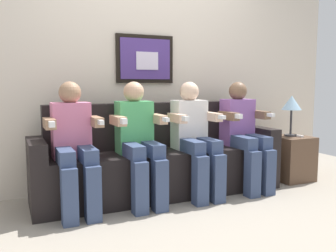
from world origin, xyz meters
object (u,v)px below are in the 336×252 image
(person_leftmost, at_px, (74,142))
(spare_remote_on_table, at_px, (298,136))
(couch, at_px, (161,163))
(table_lamp, at_px, (292,105))
(person_right_center, at_px, (195,134))
(person_rightmost, at_px, (244,131))
(side_table_right, at_px, (291,158))
(person_left_center, at_px, (139,138))

(person_leftmost, relative_size, spare_remote_on_table, 8.54)
(couch, height_order, table_lamp, table_lamp)
(couch, height_order, person_right_center, person_right_center)
(couch, bearing_deg, person_rightmost, -11.08)
(person_rightmost, height_order, spare_remote_on_table, person_rightmost)
(person_leftmost, xyz_separation_m, side_table_right, (2.44, 0.06, -0.36))
(person_leftmost, bearing_deg, spare_remote_on_table, 0.37)
(person_leftmost, distance_m, person_right_center, 1.15)
(person_leftmost, xyz_separation_m, person_left_center, (0.57, 0.00, 0.00))
(table_lamp, bearing_deg, person_leftmost, -177.87)
(person_leftmost, height_order, table_lamp, person_leftmost)
(person_leftmost, height_order, person_right_center, same)
(side_table_right, height_order, table_lamp, table_lamp)
(table_lamp, bearing_deg, person_right_center, -175.97)
(person_left_center, height_order, table_lamp, person_left_center)
(person_left_center, height_order, person_rightmost, same)
(table_lamp, bearing_deg, person_rightmost, -172.73)
(couch, relative_size, side_table_right, 4.89)
(person_leftmost, bearing_deg, person_left_center, 0.00)
(person_left_center, bearing_deg, table_lamp, 2.79)
(spare_remote_on_table, bearing_deg, person_leftmost, -179.63)
(person_right_center, height_order, table_lamp, person_right_center)
(couch, relative_size, person_right_center, 2.20)
(person_right_center, height_order, spare_remote_on_table, person_right_center)
(person_leftmost, xyz_separation_m, spare_remote_on_table, (2.48, 0.02, -0.10))
(person_leftmost, relative_size, person_right_center, 1.00)
(couch, height_order, person_leftmost, person_leftmost)
(person_leftmost, distance_m, spare_remote_on_table, 2.48)
(couch, distance_m, person_left_center, 0.44)
(table_lamp, bearing_deg, spare_remote_on_table, -58.06)
(person_left_center, distance_m, person_rightmost, 1.15)
(person_right_center, bearing_deg, spare_remote_on_table, 0.70)
(person_leftmost, bearing_deg, couch, 11.08)
(couch, bearing_deg, person_left_center, -149.56)
(person_leftmost, height_order, side_table_right, person_leftmost)
(person_right_center, distance_m, side_table_right, 1.34)
(person_left_center, relative_size, table_lamp, 2.41)
(person_right_center, distance_m, person_rightmost, 0.57)
(person_right_center, relative_size, table_lamp, 2.41)
(couch, distance_m, person_rightmost, 0.93)
(person_right_center, bearing_deg, side_table_right, 2.74)
(person_rightmost, distance_m, table_lamp, 0.76)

